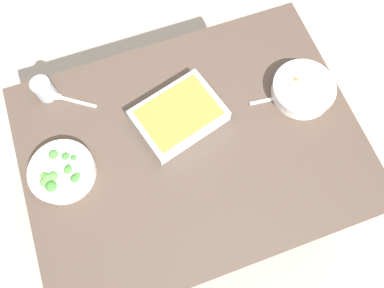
{
  "coord_description": "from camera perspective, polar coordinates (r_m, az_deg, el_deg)",
  "views": [
    {
      "loc": [
        -0.15,
        -0.43,
        1.98
      ],
      "look_at": [
        0.0,
        0.0,
        0.74
      ],
      "focal_mm": 34.72,
      "sensor_mm": 36.0,
      "label": 1
    }
  ],
  "objects": [
    {
      "name": "ground_plane",
      "position": [
        2.03,
        0.0,
        -7.15
      ],
      "size": [
        6.0,
        6.0,
        0.0
      ],
      "primitive_type": "plane",
      "color": "#B2A899"
    },
    {
      "name": "dining_table",
      "position": [
        1.41,
        0.0,
        -1.25
      ],
      "size": [
        1.2,
        0.9,
        0.74
      ],
      "color": "#4C3D33",
      "rests_on": "ground_plane"
    },
    {
      "name": "stew_bowl",
      "position": [
        1.44,
        16.7,
        8.1
      ],
      "size": [
        0.23,
        0.23,
        0.06
      ],
      "color": "white",
      "rests_on": "dining_table"
    },
    {
      "name": "broccoli_bowl",
      "position": [
        1.33,
        -19.37,
        -4.08
      ],
      "size": [
        0.23,
        0.23,
        0.07
      ],
      "color": "white",
      "rests_on": "dining_table"
    },
    {
      "name": "baking_dish",
      "position": [
        1.33,
        -2.03,
        4.42
      ],
      "size": [
        0.35,
        0.29,
        0.06
      ],
      "color": "silver",
      "rests_on": "dining_table"
    },
    {
      "name": "drink_cup",
      "position": [
        1.47,
        -21.75,
        7.75
      ],
      "size": [
        0.07,
        0.07,
        0.08
      ],
      "color": "#B2BCC6",
      "rests_on": "dining_table"
    },
    {
      "name": "spoon_by_stew",
      "position": [
        1.43,
        13.21,
        6.99
      ],
      "size": [
        0.18,
        0.04,
        0.01
      ],
      "color": "silver",
      "rests_on": "dining_table"
    },
    {
      "name": "spoon_by_broccoli",
      "position": [
        1.36,
        -17.71,
        -3.03
      ],
      "size": [
        0.16,
        0.1,
        0.01
      ],
      "color": "silver",
      "rests_on": "dining_table"
    },
    {
      "name": "spoon_spare",
      "position": [
        1.46,
        -18.55,
        6.54
      ],
      "size": [
        0.15,
        0.12,
        0.01
      ],
      "color": "silver",
      "rests_on": "dining_table"
    }
  ]
}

